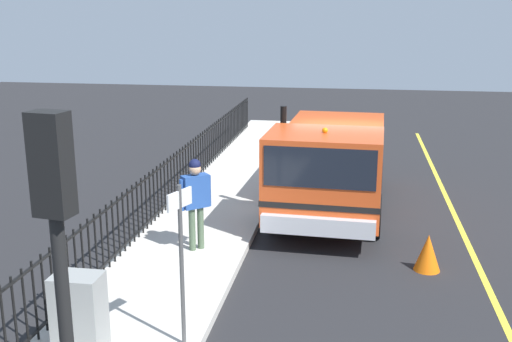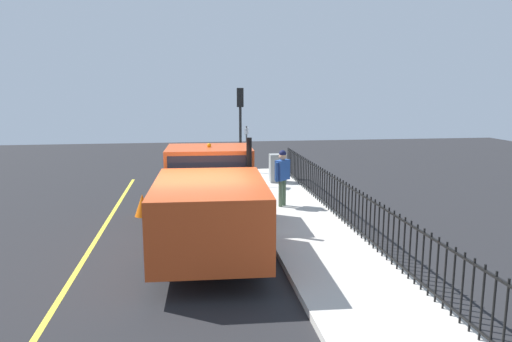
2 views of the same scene
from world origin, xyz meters
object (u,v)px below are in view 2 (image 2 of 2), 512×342
object	(u,v)px
worker_standing	(282,172)
street_sign	(247,148)
utility_cabinet	(278,168)
traffic_cone	(142,205)
traffic_light_near	(240,112)
work_truck	(210,194)

from	to	relation	value
worker_standing	street_sign	size ratio (longest dim) A/B	0.78
worker_standing	utility_cabinet	distance (m)	4.02
worker_standing	utility_cabinet	xyz separation A→B (m)	(0.59, 3.93, -0.55)
worker_standing	traffic_cone	bearing A→B (deg)	-40.65
utility_cabinet	street_sign	distance (m)	1.66
traffic_light_near	traffic_cone	distance (m)	8.05
worker_standing	traffic_light_near	xyz separation A→B (m)	(-0.64, 6.60, 1.59)
worker_standing	traffic_light_near	world-z (taller)	traffic_light_near
work_truck	street_sign	xyz separation A→B (m)	(1.71, 6.52, 0.31)
traffic_cone	utility_cabinet	bearing A→B (deg)	38.42
work_truck	utility_cabinet	size ratio (longest dim) A/B	5.43
worker_standing	utility_cabinet	world-z (taller)	worker_standing
traffic_light_near	worker_standing	bearing A→B (deg)	103.90
traffic_cone	street_sign	size ratio (longest dim) A/B	0.30
utility_cabinet	street_sign	bearing A→B (deg)	-161.66
work_truck	traffic_light_near	size ratio (longest dim) A/B	1.64
work_truck	utility_cabinet	world-z (taller)	work_truck
worker_standing	traffic_light_near	size ratio (longest dim) A/B	0.48
worker_standing	traffic_light_near	bearing A→B (deg)	-125.73
utility_cabinet	street_sign	world-z (taller)	street_sign
work_truck	worker_standing	distance (m)	3.89
worker_standing	traffic_cone	xyz separation A→B (m)	(-4.43, -0.05, -0.92)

